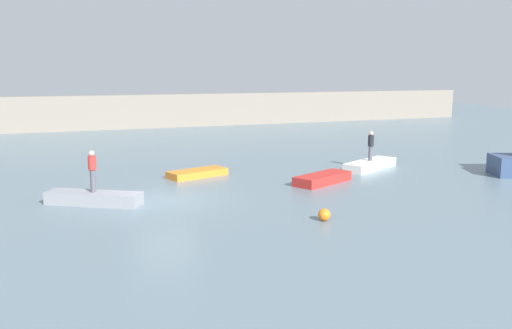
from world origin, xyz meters
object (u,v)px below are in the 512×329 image
object	(u,v)px
rowboat_grey	(94,198)
person_red_shirt	(92,169)
rowboat_red	(323,179)
person_dark_shirt	(371,144)
rowboat_white	(370,165)
rowboat_orange	(197,173)
mooring_buoy	(324,215)

from	to	relation	value
rowboat_grey	person_red_shirt	bearing A→B (deg)	0.00
rowboat_red	person_dark_shirt	xyz separation A→B (m)	(4.30, 2.50, 1.15)
rowboat_grey	rowboat_white	xyz separation A→B (m)	(15.05, 2.92, -0.03)
rowboat_red	rowboat_white	xyz separation A→B (m)	(4.30, 2.50, 0.01)
rowboat_grey	rowboat_orange	bearing A→B (deg)	69.91
mooring_buoy	rowboat_grey	bearing A→B (deg)	144.17
rowboat_orange	mooring_buoy	distance (m)	9.98
person_dark_shirt	mooring_buoy	distance (m)	11.28
person_red_shirt	rowboat_red	bearing A→B (deg)	2.22
rowboat_red	rowboat_grey	bearing A→B (deg)	156.45
rowboat_grey	rowboat_white	size ratio (longest dim) A/B	1.00
rowboat_orange	person_dark_shirt	size ratio (longest dim) A/B	1.89
rowboat_grey	mooring_buoy	size ratio (longest dim) A/B	8.67
rowboat_white	person_red_shirt	size ratio (longest dim) A/B	2.30
rowboat_orange	rowboat_red	distance (m)	6.50
rowboat_red	person_red_shirt	bearing A→B (deg)	156.45
rowboat_orange	rowboat_white	size ratio (longest dim) A/B	0.79
rowboat_orange	person_dark_shirt	distance (m)	9.74
rowboat_red	person_red_shirt	xyz separation A→B (m)	(-10.75, -0.42, 1.25)
rowboat_white	mooring_buoy	xyz separation A→B (m)	(-7.39, -8.44, -0.01)
rowboat_red	mooring_buoy	world-z (taller)	mooring_buoy
rowboat_orange	mooring_buoy	size ratio (longest dim) A/B	6.80
person_dark_shirt	rowboat_white	bearing A→B (deg)	0.00
rowboat_grey	mooring_buoy	distance (m)	9.45
rowboat_red	person_red_shirt	world-z (taller)	person_red_shirt
rowboat_orange	rowboat_white	bearing A→B (deg)	-25.78
rowboat_orange	person_red_shirt	size ratio (longest dim) A/B	1.81
rowboat_grey	person_dark_shirt	bearing A→B (deg)	43.32
rowboat_white	rowboat_orange	bearing A→B (deg)	144.33
rowboat_orange	mooring_buoy	xyz separation A→B (m)	(2.18, -9.74, 0.05)
rowboat_white	rowboat_grey	bearing A→B (deg)	162.99
rowboat_red	mooring_buoy	bearing A→B (deg)	-143.24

